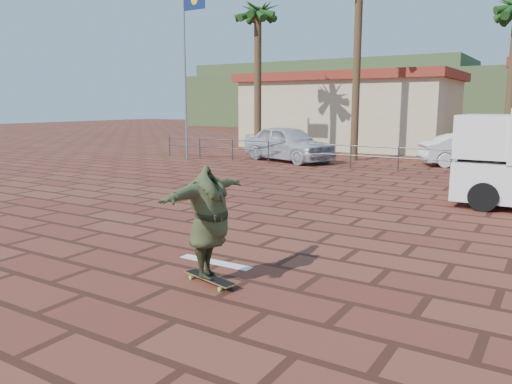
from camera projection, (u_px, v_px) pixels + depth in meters
ground at (223, 240)px, 9.88m from camera, size 120.00×120.00×0.00m
paint_stripe at (215, 262)px, 8.51m from camera, size 1.40×0.22×0.01m
guardrail at (399, 155)px, 19.80m from camera, size 24.06×0.06×1.00m
flagpole at (187, 61)px, 23.40m from camera, size 1.30×0.10×8.00m
palm_far_left at (258, 16)px, 23.88m from camera, size 2.40×2.40×8.25m
building_west at (350, 110)px, 31.01m from camera, size 12.60×7.60×4.50m
hill_front at (506, 101)px, 51.20m from camera, size 70.00×18.00×6.00m
hill_back at (331, 94)px, 67.46m from camera, size 35.00×14.00×8.00m
longboard at (210, 278)px, 7.49m from camera, size 1.03×0.46×0.10m
skateboarder at (209, 222)px, 7.34m from camera, size 0.76×2.13×1.69m
car_silver at (288, 143)px, 23.47m from camera, size 5.28×3.46×1.67m
car_white at (471, 150)px, 21.55m from camera, size 4.39×3.34×1.39m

